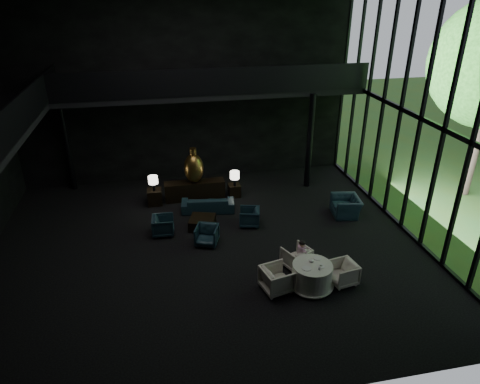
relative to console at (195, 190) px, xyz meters
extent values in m
cube|color=black|center=(0.05, -3.70, -0.38)|extent=(14.00, 12.00, 0.02)
cube|color=black|center=(0.05, 2.30, 3.62)|extent=(14.00, 0.04, 8.00)
cube|color=black|center=(0.05, -9.70, 3.62)|extent=(14.00, 0.04, 8.00)
cube|color=black|center=(1.05, 1.30, 3.62)|extent=(12.00, 2.00, 0.25)
cube|color=black|center=(-4.95, -3.70, 4.22)|extent=(0.06, 12.00, 1.00)
cube|color=black|center=(1.05, 0.30, 4.22)|extent=(12.00, 0.06, 1.00)
cylinder|color=black|center=(-4.95, 2.00, 1.62)|extent=(0.24, 0.24, 4.00)
cylinder|color=black|center=(4.85, 0.30, 1.62)|extent=(0.24, 0.24, 4.00)
cylinder|color=#382D23|center=(11.05, -1.70, 2.07)|extent=(0.36, 0.36, 4.90)
cube|color=black|center=(0.00, 0.00, 0.00)|extent=(2.39, 0.54, 0.76)
ellipsoid|color=olive|center=(0.00, -0.03, 0.97)|extent=(0.76, 0.76, 1.18)
cylinder|color=olive|center=(0.00, -0.03, 1.68)|extent=(0.26, 0.26, 0.24)
cube|color=black|center=(-1.60, -0.14, -0.07)|extent=(0.56, 0.56, 0.61)
cylinder|color=black|center=(-1.60, -0.23, 0.40)|extent=(0.11, 0.11, 0.32)
cylinder|color=white|center=(-1.60, -0.23, 0.70)|extent=(0.37, 0.37, 0.30)
cube|color=black|center=(1.60, -0.08, -0.12)|extent=(0.47, 0.47, 0.52)
cylinder|color=black|center=(1.60, -0.21, 0.30)|extent=(0.11, 0.11, 0.33)
cylinder|color=white|center=(1.60, -0.21, 0.62)|extent=(0.37, 0.37, 0.30)
imported|color=#132C2F|center=(0.38, -1.11, -0.01)|extent=(1.97, 0.81, 0.75)
imported|color=black|center=(-1.36, -2.51, -0.02)|extent=(0.69, 0.73, 0.71)
imported|color=black|center=(1.70, -2.49, -0.05)|extent=(0.75, 0.78, 0.67)
imported|color=#142F37|center=(0.04, -3.44, -0.04)|extent=(0.85, 0.82, 0.69)
imported|color=#153339|center=(5.42, -2.45, 0.10)|extent=(0.87, 1.20, 0.97)
cube|color=black|center=(0.02, -2.33, -0.19)|extent=(1.08, 1.08, 0.38)
cylinder|color=white|center=(2.68, -6.27, -0.01)|extent=(1.14, 1.14, 0.75)
cone|color=white|center=(2.68, -6.27, -0.33)|extent=(1.29, 1.29, 0.10)
imported|color=#BEB19D|center=(2.55, -5.25, -0.02)|extent=(0.91, 0.88, 0.73)
imported|color=#AB9C8B|center=(3.62, -6.27, -0.03)|extent=(0.75, 0.79, 0.70)
imported|color=tan|center=(1.66, -6.21, 0.05)|extent=(0.95, 0.99, 0.86)
cylinder|color=#C78C95|center=(2.65, -5.40, 0.25)|extent=(0.26, 0.26, 0.37)
sphere|color=#D8A884|center=(2.65, -5.40, 0.53)|extent=(0.18, 0.18, 0.18)
ellipsoid|color=black|center=(2.65, -5.40, 0.56)|extent=(0.19, 0.19, 0.13)
cylinder|color=white|center=(2.45, -6.40, 0.38)|extent=(0.28, 0.28, 0.02)
cylinder|color=white|center=(2.92, -5.99, 0.38)|extent=(0.29, 0.29, 0.02)
cylinder|color=white|center=(2.89, -6.41, 0.38)|extent=(0.16, 0.16, 0.01)
cylinder|color=white|center=(2.88, -6.36, 0.41)|extent=(0.10, 0.10, 0.06)
ellipsoid|color=white|center=(2.69, -6.11, 0.41)|extent=(0.14, 0.14, 0.07)
cylinder|color=#99999E|center=(2.77, -6.52, 0.40)|extent=(0.08, 0.08, 0.07)
camera|label=1|loc=(-1.28, -15.55, 7.45)|focal=32.00mm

